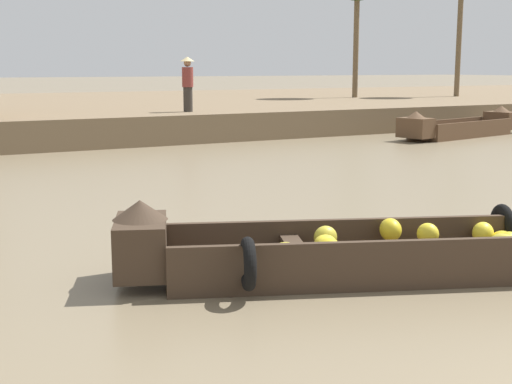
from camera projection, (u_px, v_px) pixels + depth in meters
The scene contains 5 objects.
ground_plane at pixel (183, 197), 12.16m from camera, with size 300.00×300.00×0.00m, color #7A6B51.
riverbank_strip at pixel (3, 114), 27.23m from camera, with size 160.00×20.00×0.84m, color #756047.
banana_boat at pixel (390, 249), 7.54m from camera, with size 5.64×3.02×0.87m.
fishing_skiff_distant at pixel (461, 127), 22.58m from camera, with size 5.39×2.01×0.91m.
vendor_person at pixel (188, 81), 21.60m from camera, with size 0.44×0.44×1.66m.
Camera 1 is at (-4.67, -1.08, 2.19)m, focal length 49.87 mm.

